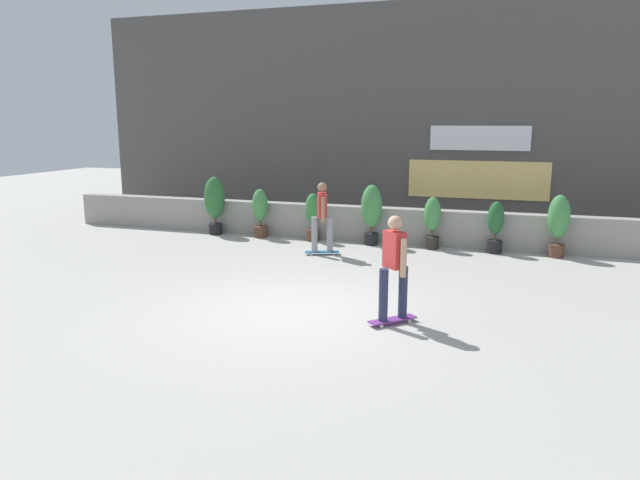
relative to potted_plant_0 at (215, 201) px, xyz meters
name	(u,v)px	position (x,y,z in m)	size (l,w,h in m)	color
ground_plane	(292,310)	(4.39, -5.55, -0.93)	(48.00, 48.00, 0.00)	#B2AFA8
planter_wall	(375,224)	(4.39, 0.45, -0.48)	(18.00, 0.40, 0.90)	gray
building_backdrop	(405,116)	(4.40, 4.45, 2.31)	(20.00, 2.08, 6.50)	#4C4947
potted_plant_0	(215,201)	(0.00, 0.00, 0.00)	(0.56, 0.56, 1.59)	black
potted_plant_1	(260,211)	(1.35, 0.00, -0.21)	(0.42, 0.42, 1.31)	brown
potted_plant_2	(313,215)	(2.85, 0.00, -0.26)	(0.39, 0.39, 1.25)	brown
potted_plant_3	(371,210)	(4.41, 0.00, -0.05)	(0.52, 0.52, 1.52)	black
potted_plant_4	(432,220)	(5.94, 0.00, -0.23)	(0.40, 0.40, 1.28)	#2D2823
potted_plant_5	(495,225)	(7.42, 0.00, -0.27)	(0.38, 0.38, 1.23)	black
potted_plant_6	(559,221)	(8.79, 0.00, -0.10)	(0.49, 0.49, 1.44)	brown
skater_foreground	(322,215)	(3.59, -1.47, 0.01)	(0.82, 0.52, 1.70)	#266699
skater_by_wall_right	(394,265)	(6.12, -5.67, 0.01)	(0.70, 0.71, 1.70)	#72338C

